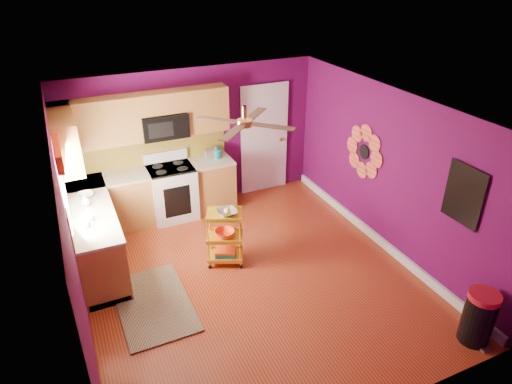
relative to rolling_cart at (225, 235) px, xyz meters
name	(u,v)px	position (x,y,z in m)	size (l,w,h in m)	color
ground	(252,277)	(0.20, -0.50, -0.48)	(5.00, 5.00, 0.00)	maroon
room_envelope	(253,175)	(0.23, -0.50, 1.15)	(4.54, 5.04, 2.52)	#590A4B
lower_cabinets	(130,213)	(-1.15, 1.31, -0.05)	(2.81, 2.31, 0.94)	#996129
electric_range	(172,191)	(-0.35, 1.67, 0.00)	(0.76, 0.66, 1.13)	white
upper_cabinetry	(121,125)	(-1.04, 1.67, 1.32)	(2.80, 2.30, 1.26)	#996129
left_window	(60,167)	(-2.02, 0.55, 1.26)	(0.08, 1.35, 1.08)	white
panel_door	(264,140)	(1.55, 1.96, 0.54)	(0.95, 0.11, 2.15)	white
right_wall_art	(404,169)	(2.43, -0.84, 0.96)	(0.04, 2.74, 1.04)	black
ceiling_fan	(244,122)	(0.20, -0.30, 1.81)	(1.01, 1.01, 0.26)	#BF8C3F
shag_rug	(154,304)	(-1.23, -0.49, -0.47)	(0.92, 1.49, 0.02)	black
rolling_cart	(225,235)	(0.00, 0.00, 0.00)	(0.63, 0.56, 0.94)	gold
trash_can	(479,317)	(2.17, -2.70, -0.13)	(0.42, 0.44, 0.70)	black
teal_kettle	(216,153)	(0.52, 1.76, 0.54)	(0.18, 0.18, 0.21)	teal
toaster	(211,153)	(0.42, 1.77, 0.55)	(0.22, 0.15, 0.18)	beige
soap_bottle_a	(89,214)	(-1.79, 0.44, 0.55)	(0.09, 0.09, 0.19)	#EA3F72
soap_bottle_b	(86,200)	(-1.78, 0.89, 0.54)	(0.13, 0.13, 0.17)	white
counter_dish	(86,195)	(-1.76, 1.17, 0.49)	(0.23, 0.23, 0.06)	white
counter_cup	(86,224)	(-1.85, 0.28, 0.50)	(0.11, 0.11, 0.09)	white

